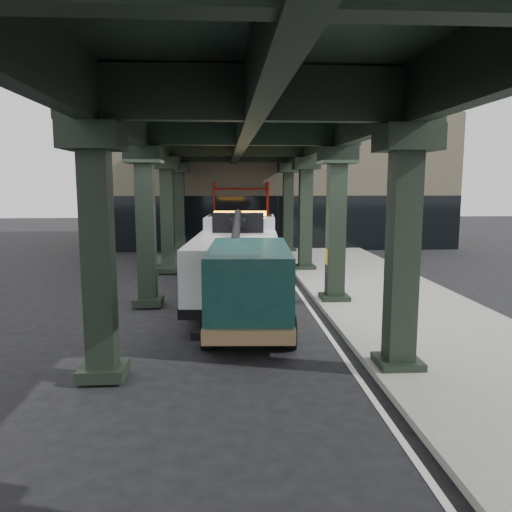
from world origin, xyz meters
name	(u,v)px	position (x,y,z in m)	size (l,w,h in m)	color
ground	(259,322)	(0.00, 0.00, 0.00)	(90.00, 90.00, 0.00)	black
sidewalk	(391,300)	(4.50, 2.00, 0.07)	(5.00, 40.00, 0.15)	gray
lane_stripe	(307,304)	(1.70, 2.00, 0.01)	(0.12, 38.00, 0.01)	silver
viaduct	(242,132)	(-0.40, 2.00, 5.46)	(7.40, 32.00, 6.40)	black
building	(268,182)	(2.00, 20.00, 4.00)	(22.00, 10.00, 8.00)	#C6B793
scaffolding	(241,215)	(0.00, 14.64, 2.11)	(3.08, 0.88, 4.00)	#B4180E
tow_truck	(238,255)	(-0.51, 3.06, 1.47)	(3.25, 9.35, 3.01)	black
towed_van	(249,284)	(-0.31, -0.57, 1.22)	(2.51, 5.69, 2.26)	#103B37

